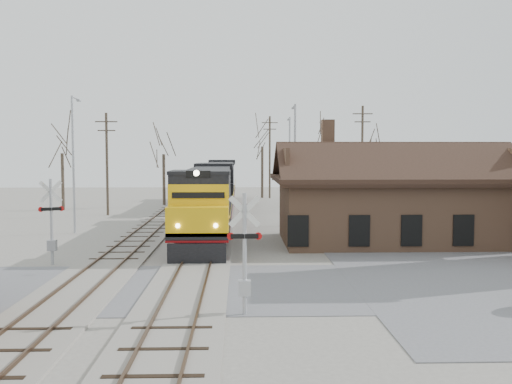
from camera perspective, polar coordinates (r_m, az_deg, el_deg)
The scene contains 20 objects.
ground at distance 24.84m, azimuth -6.76°, elevation -9.45°, with size 140.00×140.00×0.00m, color gray.
road at distance 24.84m, azimuth -6.76°, elevation -9.41°, with size 60.00×9.00×0.03m, color #5E5E63.
track_main at distance 39.54m, azimuth -4.81°, elevation -4.30°, with size 3.40×90.00×0.24m.
track_siding at distance 40.04m, azimuth -11.27°, elevation -4.26°, with size 3.40×90.00×0.24m.
depot at distance 37.52m, azimuth 13.51°, elevation -1.25°, with size 15.20×9.31×7.90m.
locomotive_lead at distance 39.11m, azimuth -4.84°, elevation -0.76°, with size 3.23×21.64×4.81m.
locomotive_trailing at distance 60.96m, azimuth -3.69°, elevation 0.95°, with size 3.23×21.64×4.55m.
crossbuck_near at distance 20.21m, azimuth -1.15°, elevation -6.69°, with size 1.24×0.33×4.34m.
crossbuck_far at distance 30.99m, azimuth -19.77°, elevation -3.12°, with size 1.18×0.60×4.42m.
streetlight_a at distance 42.49m, azimuth -17.76°, elevation 3.33°, with size 0.25×2.04×9.74m.
streetlight_b at distance 44.75m, azimuth 3.90°, elevation 3.38°, with size 0.25×2.04×9.50m.
streetlight_c at distance 57.95m, azimuth 3.37°, elevation 3.43°, with size 0.25×2.04×9.31m.
utility_pole_a at distance 53.73m, azimuth -14.68°, elevation 2.93°, with size 2.00×0.24×9.33m.
utility_pole_b at distance 71.29m, azimuth 1.38°, elevation 3.66°, with size 2.00×0.24×10.24m.
utility_pole_c at distance 58.24m, azimuth 10.56°, elevation 3.60°, with size 2.00×0.24×10.40m.
tree_a at distance 59.77m, azimuth -18.84°, elevation 4.57°, with size 3.78×3.78×9.26m.
tree_b at distance 61.80m, azimuth -9.23°, elevation 4.59°, with size 3.71×3.71×9.08m.
tree_c at distance 72.03m, azimuth 0.63°, elevation 5.42°, with size 4.33×4.33×10.60m.
tree_d at distance 66.13m, azimuth 6.96°, elevation 5.76°, with size 4.49×4.49×10.99m.
tree_e at distance 64.96m, azimuth 11.71°, elevation 4.22°, with size 3.51×3.51×8.59m.
Camera 1 is at (2.21, -24.06, 5.77)m, focal length 40.00 mm.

